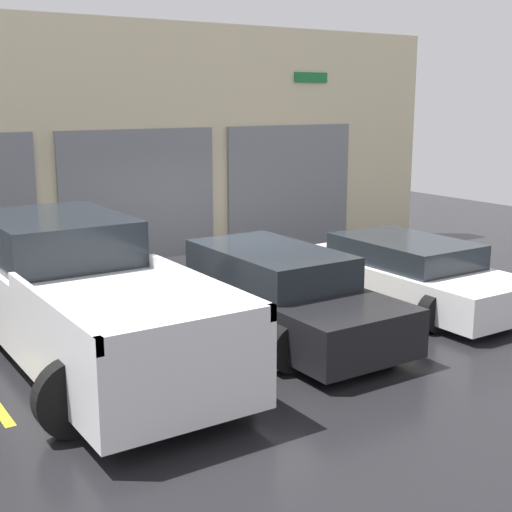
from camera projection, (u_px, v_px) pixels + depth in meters
The scene contains 8 objects.
ground_plane at pixel (226, 309), 12.11m from camera, with size 28.00×28.00×0.00m, color black.
shophouse_building at pixel (141, 152), 14.26m from camera, with size 14.61×0.68×4.99m.
pickup_truck at pixel (87, 300), 9.47m from camera, with size 2.63×5.42×1.86m.
sedan_white at pixel (407, 273), 12.36m from camera, with size 2.15×4.35×1.13m.
sedan_side at pixel (273, 293), 10.84m from camera, with size 2.16×4.70×1.29m.
parking_stripe_left at pixel (192, 349), 10.19m from camera, with size 0.12×2.20×0.01m, color gold.
parking_stripe_centre at pixel (345, 316), 11.70m from camera, with size 0.12×2.20×0.01m, color gold.
parking_stripe_right at pixel (462, 291), 13.22m from camera, with size 0.12×2.20×0.01m, color gold.
Camera 1 is at (-5.94, -10.01, 3.51)m, focal length 50.00 mm.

